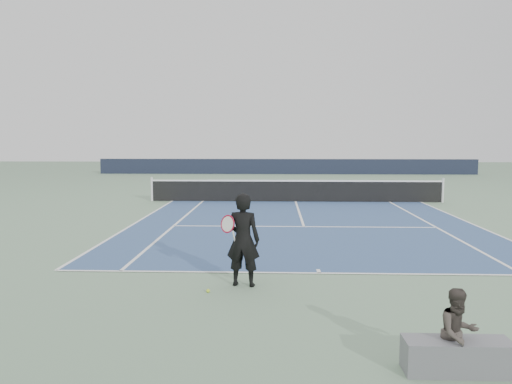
{
  "coord_description": "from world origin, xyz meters",
  "views": [
    {
      "loc": [
        -0.91,
        -21.89,
        2.73
      ],
      "look_at": [
        -1.51,
        -6.38,
        1.1
      ],
      "focal_mm": 35.0,
      "sensor_mm": 36.0,
      "label": 1
    }
  ],
  "objects_px": {
    "tennis_net": "(296,190)",
    "tennis_player": "(243,240)",
    "spectator_bench": "(458,344)",
    "tennis_ball": "(208,291)"
  },
  "relations": [
    {
      "from": "tennis_net",
      "to": "tennis_player",
      "type": "height_order",
      "value": "tennis_player"
    },
    {
      "from": "tennis_net",
      "to": "spectator_bench",
      "type": "height_order",
      "value": "tennis_net"
    },
    {
      "from": "tennis_player",
      "to": "tennis_ball",
      "type": "distance_m",
      "value": 1.13
    },
    {
      "from": "tennis_net",
      "to": "tennis_player",
      "type": "bearing_deg",
      "value": -96.74
    },
    {
      "from": "tennis_ball",
      "to": "spectator_bench",
      "type": "relative_size",
      "value": 0.05
    },
    {
      "from": "tennis_player",
      "to": "spectator_bench",
      "type": "distance_m",
      "value": 4.41
    },
    {
      "from": "spectator_bench",
      "to": "tennis_player",
      "type": "bearing_deg",
      "value": 128.71
    },
    {
      "from": "tennis_net",
      "to": "spectator_bench",
      "type": "distance_m",
      "value": 16.23
    },
    {
      "from": "tennis_ball",
      "to": "spectator_bench",
      "type": "height_order",
      "value": "spectator_bench"
    },
    {
      "from": "tennis_player",
      "to": "spectator_bench",
      "type": "xyz_separation_m",
      "value": [
        2.74,
        -3.42,
        -0.53
      ]
    }
  ]
}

